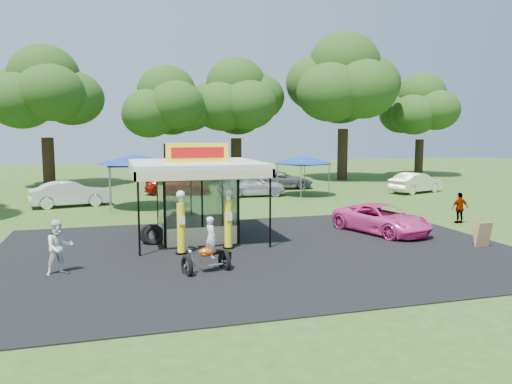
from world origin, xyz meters
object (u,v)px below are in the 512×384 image
at_px(spectator_east_b, 460,208).
at_px(bg_car_b, 178,185).
at_px(a_frame_sign, 482,235).
at_px(gas_station_kiosk, 196,198).
at_px(gas_pump_left, 181,224).
at_px(kiosk_car, 189,220).
at_px(bg_car_d, 282,180).
at_px(pink_sedan, 382,219).
at_px(spectator_west, 59,247).
at_px(bg_car_e, 416,183).
at_px(tent_west, 136,160).
at_px(tent_east, 303,160).
at_px(motorcycle, 209,250).
at_px(gas_pump_right, 228,220).
at_px(bg_car_c, 252,185).
at_px(bg_car_a, 70,194).

relative_size(spectator_east_b, bg_car_b, 0.33).
bearing_deg(a_frame_sign, spectator_east_b, 64.75).
distance_m(gas_station_kiosk, spectator_east_b, 13.54).
xyz_separation_m(gas_station_kiosk, a_frame_sign, (10.78, -4.79, -1.25)).
height_order(gas_pump_left, spectator_east_b, gas_pump_left).
xyz_separation_m(kiosk_car, bg_car_b, (1.17, 13.60, 0.22)).
xyz_separation_m(kiosk_car, bg_car_d, (9.81, 15.00, 0.23)).
bearing_deg(pink_sedan, spectator_west, 175.02).
distance_m(bg_car_d, bg_car_e, 10.48).
xyz_separation_m(gas_pump_left, kiosk_car, (1.00, 4.83, -0.70)).
height_order(tent_west, tent_east, tent_west).
bearing_deg(motorcycle, gas_pump_right, 50.48).
bearing_deg(bg_car_c, gas_pump_left, 157.29).
distance_m(gas_pump_right, bg_car_c, 16.34).
xyz_separation_m(a_frame_sign, bg_car_e, (8.00, 16.60, 0.23)).
bearing_deg(spectator_east_b, kiosk_car, -7.59).
bearing_deg(bg_car_c, tent_west, 114.37).
height_order(bg_car_d, tent_west, tent_west).
bearing_deg(pink_sedan, gas_station_kiosk, 154.67).
bearing_deg(bg_car_c, spectator_west, 148.57).
xyz_separation_m(spectator_west, bg_car_b, (6.35, 20.00, -0.21)).
bearing_deg(bg_car_b, tent_east, -98.51).
distance_m(gas_pump_right, bg_car_d, 21.39).
relative_size(gas_station_kiosk, bg_car_c, 1.13).
distance_m(a_frame_sign, tent_west, 19.58).
distance_m(gas_pump_left, gas_pump_right, 1.95).
relative_size(spectator_west, tent_east, 0.44).
bearing_deg(gas_pump_left, kiosk_car, 78.26).
xyz_separation_m(spectator_east_b, bg_car_b, (-12.33, 15.77, -0.09)).
height_order(bg_car_a, tent_west, tent_west).
height_order(kiosk_car, bg_car_e, bg_car_e).
distance_m(gas_pump_right, motorcycle, 3.35).
xyz_separation_m(a_frame_sign, spectator_west, (-15.96, 0.60, 0.38)).
xyz_separation_m(spectator_east_b, tent_west, (-15.58, 9.74, 2.18)).
bearing_deg(bg_car_b, kiosk_car, -172.51).
height_order(motorcycle, tent_east, tent_east).
distance_m(bg_car_c, bg_car_d, 5.40).
distance_m(gas_pump_left, spectator_east_b, 14.75).
bearing_deg(a_frame_sign, tent_west, 135.64).
height_order(bg_car_b, bg_car_e, bg_car_e).
xyz_separation_m(gas_pump_left, bg_car_c, (7.17, 15.85, -0.36)).
distance_m(bg_car_b, bg_car_d, 8.75).
bearing_deg(gas_station_kiosk, kiosk_car, 90.00).
xyz_separation_m(pink_sedan, tent_west, (-10.47, 10.88, 2.31)).
height_order(gas_pump_right, bg_car_e, gas_pump_right).
relative_size(bg_car_a, bg_car_b, 0.99).
height_order(bg_car_c, tent_west, tent_west).
bearing_deg(bg_car_b, motorcycle, -171.93).
xyz_separation_m(bg_car_c, bg_car_d, (3.64, 3.98, -0.11)).
distance_m(pink_sedan, bg_car_b, 18.38).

